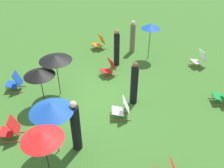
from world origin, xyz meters
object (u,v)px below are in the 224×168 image
Objects in this scene: deckchair_3 at (223,95)px; deckchair_5 at (199,59)px; person_0 at (133,37)px; person_3 at (134,84)px; deckchair_0 at (15,82)px; umbrella_3 at (39,73)px; deckchair_8 at (99,42)px; person_2 at (117,48)px; person_1 at (76,127)px; umbrella_1 at (151,26)px; umbrella_2 at (55,58)px; deckchair_4 at (11,129)px; umbrella_0 at (51,107)px; deckchair_7 at (109,68)px; umbrella_4 at (42,136)px; deckchair_2 at (122,109)px.

deckchair_5 is (-2.79, 0.52, 0.00)m from deckchair_3.
person_3 is at bearing 145.30° from person_0.
deckchair_0 is 0.51× the size of umbrella_3.
deckchair_0 is 5.15m from deckchair_8.
person_2 is (-2.49, 3.46, -0.61)m from umbrella_3.
umbrella_1 is at bearing 145.69° from person_1.
umbrella_2 is 1.00× the size of person_3.
deckchair_0 is at bearing -138.48° from umbrella_3.
deckchair_4 is 3.01m from umbrella_2.
person_3 is at bearing -66.97° from deckchair_5.
deckchair_4 is (0.18, -7.90, 0.00)m from deckchair_3.
deckchair_0 is at bearing 92.77° from person_0.
person_0 reaches higher than deckchair_4.
umbrella_0 reaches higher than umbrella_3.
deckchair_4 is at bearing -68.81° from deckchair_7.
umbrella_2 reaches higher than person_0.
deckchair_3 is at bearing -142.07° from person_3.
person_1 is 1.02× the size of person_2.
deckchair_8 is 5.03m from person_3.
umbrella_4 is at bearing 129.03° from person_0.
umbrella_4 is 1.01× the size of person_1.
person_3 is at bearing 178.10° from person_2.
person_2 reaches higher than umbrella_3.
person_2 is (-0.86, 0.56, 0.52)m from deckchair_7.
deckchair_2 is 4.08m from deckchair_3.
umbrella_3 is (1.48, -7.35, 1.14)m from deckchair_5.
umbrella_3 is at bearing -82.99° from deckchair_5.
person_3 is at bearing 110.20° from deckchair_4.
umbrella_1 is (-4.07, 2.45, 1.37)m from deckchair_2.
umbrella_4 reaches higher than umbrella_2.
person_3 is at bearing 121.61° from umbrella_0.
person_2 is at bearing 123.38° from umbrella_2.
deckchair_3 is 0.98× the size of deckchair_7.
deckchair_0 is 1.00× the size of deckchair_4.
umbrella_1 is 0.99× the size of umbrella_4.
deckchair_5 is 0.45× the size of person_2.
umbrella_2 reaches higher than deckchair_0.
umbrella_2 reaches higher than deckchair_7.
umbrella_3 is 2.67m from person_1.
person_0 is (-2.31, 5.79, 0.47)m from deckchair_0.
deckchair_4 is 2.33m from person_1.
deckchair_5 is (-2.76, 4.59, 0.00)m from deckchair_2.
person_2 is (0.30, -1.75, -0.85)m from umbrella_1.
deckchair_3 is 7.90m from deckchair_4.
deckchair_8 is 4.65m from umbrella_2.
deckchair_3 is (0.03, 4.08, 0.00)m from deckchair_2.
deckchair_2 is at bearing 140.63° from person_0.
deckchair_7 is at bearing 119.33° from umbrella_3.
person_1 is at bearing 7.65° from umbrella_2.
umbrella_1 reaches higher than deckchair_3.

